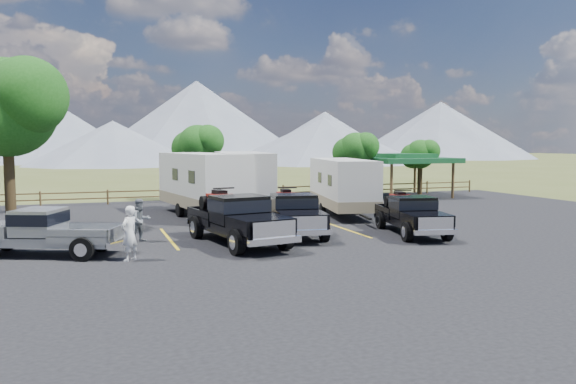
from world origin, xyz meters
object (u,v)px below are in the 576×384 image
object	(u,v)px
rig_center	(292,213)
person_b	(141,220)
trailer_center	(242,182)
tree_big_nw	(5,108)
rig_right	(411,214)
pickup_silver	(43,231)
pavilion	(404,159)
trailer_right	(343,186)
trailer_left	(202,183)
person_a	(129,233)
rig_left	(236,218)

from	to	relation	value
rig_center	person_b	world-z (taller)	rig_center
rig_center	trailer_center	bearing A→B (deg)	99.87
rig_center	tree_big_nw	bearing A→B (deg)	162.61
rig_right	pickup_silver	bearing A→B (deg)	-168.92
pavilion	trailer_right	distance (m)	12.36
pickup_silver	trailer_left	bearing A→B (deg)	163.00
pickup_silver	person_b	size ratio (longest dim) A/B	3.33
rig_center	person_b	xyz separation A→B (m)	(-6.37, 0.29, -0.08)
rig_center	person_a	world-z (taller)	rig_center
tree_big_nw	person_b	size ratio (longest dim) A/B	4.51
tree_big_nw	pavilion	world-z (taller)	tree_big_nw
person_b	pickup_silver	bearing A→B (deg)	-178.14
rig_left	person_a	distance (m)	4.66
person_a	rig_left	bearing A→B (deg)	161.94
rig_right	person_b	world-z (taller)	rig_right
trailer_left	trailer_center	size ratio (longest dim) A/B	0.99
rig_left	rig_center	distance (m)	3.13
rig_left	rig_right	size ratio (longest dim) A/B	1.15
rig_center	person_b	distance (m)	6.38
rig_right	person_b	distance (m)	11.44
person_b	tree_big_nw	bearing A→B (deg)	110.18
rig_right	trailer_right	bearing A→B (deg)	102.42
pavilion	pickup_silver	bearing A→B (deg)	-147.33
trailer_left	trailer_center	bearing A→B (deg)	1.12
trailer_right	person_a	size ratio (longest dim) A/B	4.75
rig_right	trailer_center	size ratio (longest dim) A/B	0.58
trailer_right	rig_center	bearing A→B (deg)	-121.90
rig_center	trailer_left	bearing A→B (deg)	117.55
trailer_left	rig_right	bearing A→B (deg)	-59.34
rig_left	rig_center	bearing A→B (deg)	15.27
person_a	person_b	size ratio (longest dim) A/B	1.07
pickup_silver	person_a	bearing A→B (deg)	78.44
trailer_center	person_a	distance (m)	13.10
tree_big_nw	trailer_center	xyz separation A→B (m)	(11.59, 2.06, -3.76)
pavilion	rig_center	distance (m)	19.52
trailer_left	person_a	size ratio (longest dim) A/B	5.28
rig_right	pickup_silver	world-z (taller)	rig_right
trailer_left	trailer_right	distance (m)	7.66
pavilion	rig_center	xyz separation A→B (m)	(-13.78, -13.70, -1.80)
rig_right	person_a	bearing A→B (deg)	-159.99
tree_big_nw	person_b	xyz separation A→B (m)	(5.40, -5.44, -4.69)
rig_right	trailer_left	bearing A→B (deg)	141.45
rig_center	rig_right	xyz separation A→B (m)	(4.92, -1.58, -0.06)
pavilion	person_b	bearing A→B (deg)	-146.34
trailer_left	person_b	bearing A→B (deg)	-127.62
pavilion	trailer_right	size ratio (longest dim) A/B	0.70
pavilion	tree_big_nw	bearing A→B (deg)	-162.66
rig_center	rig_left	bearing A→B (deg)	-146.25
rig_left	person_b	bearing A→B (deg)	145.52
rig_center	pavilion	bearing A→B (deg)	53.42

